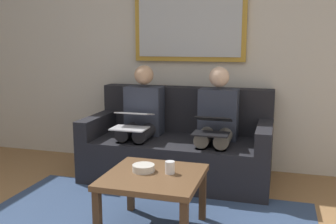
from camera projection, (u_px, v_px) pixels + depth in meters
wall_rear at (191, 49)px, 4.23m from camera, size 6.00×0.12×2.60m
couch at (179, 147)px, 3.95m from camera, size 1.84×0.90×0.90m
framed_mirror at (189, 25)px, 4.09m from camera, size 1.22×0.05×0.76m
coffee_table at (154, 182)px, 2.75m from camera, size 0.68×0.68×0.44m
cup at (170, 167)px, 2.75m from camera, size 0.07×0.07×0.09m
bowl at (144, 168)px, 2.80m from camera, size 0.16×0.16×0.05m
person_left at (217, 122)px, 3.72m from camera, size 0.38×0.58×1.14m
laptop_black at (212, 125)px, 3.49m from camera, size 0.32×0.35×0.15m
person_right at (141, 118)px, 3.94m from camera, size 0.38×0.58×1.14m
laptop_silver at (132, 120)px, 3.71m from camera, size 0.34×0.37×0.15m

